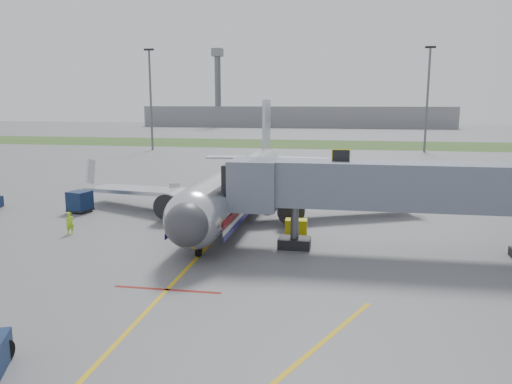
# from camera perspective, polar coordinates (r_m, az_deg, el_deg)

# --- Properties ---
(ground) EXTENTS (400.00, 400.00, 0.00)m
(ground) POSITION_cam_1_polar(r_m,az_deg,el_deg) (31.38, -7.61, -8.37)
(ground) COLOR #565659
(ground) RESTS_ON ground
(grass_strip) EXTENTS (300.00, 25.00, 0.01)m
(grass_strip) POSITION_cam_1_polar(r_m,az_deg,el_deg) (119.07, 5.56, 5.49)
(grass_strip) COLOR #2D4C1E
(grass_strip) RESTS_ON ground
(apron_markings) EXTENTS (21.52, 50.00, 0.01)m
(apron_markings) POSITION_cam_1_polar(r_m,az_deg,el_deg) (24.92, -12.87, -13.64)
(apron_markings) COLOR gold
(apron_markings) RESTS_ON ground
(airliner) EXTENTS (32.10, 35.67, 10.25)m
(airliner) POSITION_cam_1_polar(r_m,az_deg,el_deg) (45.10, -1.87, 0.93)
(airliner) COLOR silver
(airliner) RESTS_ON ground
(jet_bridge) EXTENTS (25.30, 4.00, 6.90)m
(jet_bridge) POSITION_cam_1_polar(r_m,az_deg,el_deg) (33.96, 16.11, 0.53)
(jet_bridge) COLOR slate
(jet_bridge) RESTS_ON ground
(light_mast_left) EXTENTS (2.00, 0.44, 20.40)m
(light_mast_left) POSITION_cam_1_polar(r_m,az_deg,el_deg) (105.80, -11.95, 10.55)
(light_mast_left) COLOR #595B60
(light_mast_left) RESTS_ON ground
(light_mast_right) EXTENTS (2.00, 0.44, 20.40)m
(light_mast_right) POSITION_cam_1_polar(r_m,az_deg,el_deg) (104.50, 19.01, 10.22)
(light_mast_right) COLOR #595B60
(light_mast_right) RESTS_ON ground
(distant_terminal) EXTENTS (120.00, 14.00, 8.00)m
(distant_terminal) POSITION_cam_1_polar(r_m,az_deg,el_deg) (199.31, 4.51, 8.60)
(distant_terminal) COLOR slate
(distant_terminal) RESTS_ON ground
(control_tower) EXTENTS (4.00, 4.00, 30.00)m
(control_tower) POSITION_cam_1_polar(r_m,az_deg,el_deg) (199.58, -4.39, 12.43)
(control_tower) COLOR #595B60
(control_tower) RESTS_ON ground
(baggage_cart_a) EXTENTS (1.97, 1.97, 1.87)m
(baggage_cart_a) POSITION_cam_1_polar(r_m,az_deg,el_deg) (43.70, -6.40, -1.69)
(baggage_cart_a) COLOR #0C1C38
(baggage_cart_a) RESTS_ON ground
(baggage_cart_b) EXTENTS (2.18, 2.18, 1.94)m
(baggage_cart_b) POSITION_cam_1_polar(r_m,az_deg,el_deg) (48.25, -19.50, -1.04)
(baggage_cart_b) COLOR #0C1C38
(baggage_cart_b) RESTS_ON ground
(baggage_cart_c) EXTENTS (2.20, 2.20, 1.86)m
(baggage_cart_c) POSITION_cam_1_polar(r_m,az_deg,el_deg) (47.81, -9.68, -0.74)
(baggage_cart_c) COLOR #0C1C38
(baggage_cart_c) RESTS_ON ground
(belt_loader) EXTENTS (2.73, 4.99, 2.35)m
(belt_loader) POSITION_cam_1_polar(r_m,az_deg,el_deg) (45.39, -9.29, -1.79)
(belt_loader) COLOR #0C1C38
(belt_loader) RESTS_ON ground
(ground_power_cart) EXTENTS (1.66, 1.13, 1.30)m
(ground_power_cart) POSITION_cam_1_polar(r_m,az_deg,el_deg) (37.63, 4.61, -4.12)
(ground_power_cart) COLOR #C9BC0B
(ground_power_cart) RESTS_ON ground
(ramp_worker) EXTENTS (0.73, 0.73, 1.71)m
(ramp_worker) POSITION_cam_1_polar(r_m,az_deg,el_deg) (40.66, -20.48, -3.35)
(ramp_worker) COLOR #9FE31A
(ramp_worker) RESTS_ON ground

